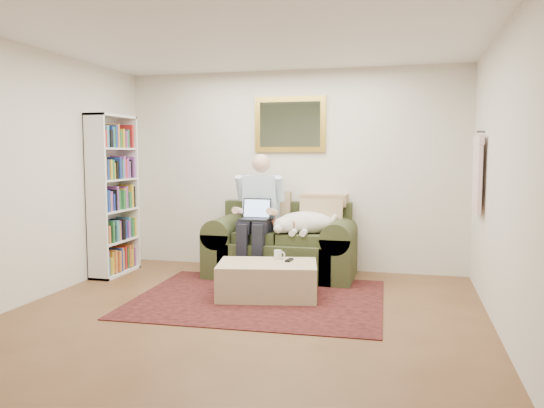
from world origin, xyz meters
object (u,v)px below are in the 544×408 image
at_px(seated_man, 257,216).
at_px(bookshelf, 113,195).
at_px(coffee_mug, 278,255).
at_px(laptop, 256,214).
at_px(ottoman, 267,280).
at_px(sleeping_dog, 306,223).
at_px(sofa, 282,251).

height_order(seated_man, bookshelf, bookshelf).
bearing_deg(coffee_mug, laptop, 125.75).
bearing_deg(seated_man, laptop, -90.00).
xyz_separation_m(ottoman, coffee_mug, (0.06, 0.20, 0.24)).
bearing_deg(ottoman, bookshelf, 164.24).
bearing_deg(coffee_mug, sleeping_dog, 76.53).
bearing_deg(coffee_mug, bookshelf, 169.67).
xyz_separation_m(seated_man, bookshelf, (-1.81, -0.25, 0.24)).
xyz_separation_m(laptop, sleeping_dog, (0.59, 0.14, -0.11)).
relative_size(sleeping_dog, bookshelf, 0.37).
bearing_deg(laptop, sofa, 41.02).
relative_size(sofa, ottoman, 1.75).
bearing_deg(bookshelf, sleeping_dog, 7.59).
bearing_deg(sofa, laptop, -138.98).
relative_size(sofa, laptop, 5.15).
relative_size(sofa, seated_man, 1.19).
height_order(seated_man, sleeping_dog, seated_man).
xyz_separation_m(sofa, bookshelf, (-2.08, -0.41, 0.69)).
bearing_deg(sleeping_dog, coffee_mug, -103.47).
relative_size(laptop, sleeping_dog, 0.47).
relative_size(seated_man, laptop, 4.33).
bearing_deg(sofa, bookshelf, -168.81).
height_order(sofa, laptop, laptop).
xyz_separation_m(ottoman, bookshelf, (-2.16, 0.61, 0.81)).
height_order(laptop, bookshelf, bookshelf).
bearing_deg(seated_man, ottoman, -67.48).
relative_size(seated_man, ottoman, 1.47).
bearing_deg(bookshelf, coffee_mug, -10.33).
distance_m(laptop, bookshelf, 1.83).
bearing_deg(laptop, seated_man, 90.00).
xyz_separation_m(seated_man, coffee_mug, (0.42, -0.65, -0.33)).
xyz_separation_m(seated_man, ottoman, (0.36, -0.86, -0.57)).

